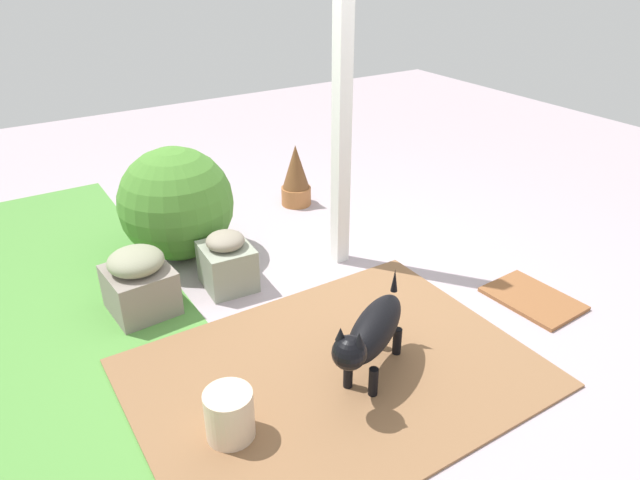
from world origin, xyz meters
The scene contains 10 objects.
ground_plane centered at (0.00, 0.00, 0.00)m, with size 12.00×12.00×0.00m, color #AF9FA6.
brick_path centered at (-0.79, 0.54, 0.01)m, with size 1.80×2.40×0.02m, color #89603E.
porch_pillar centered at (0.39, -0.29, 1.26)m, with size 0.11×0.11×2.51m, color white.
stone_planter_mid centered at (0.50, 0.67, 0.21)m, with size 0.43×0.39×0.46m.
stone_planter_far centered at (0.53, 1.33, 0.24)m, with size 0.48×0.46×0.49m.
round_shrub centered at (1.19, 0.79, 0.47)m, with size 0.93×0.93×0.93m, color #4A842F.
terracotta_pot_spiky centered at (1.56, -0.56, 0.30)m, with size 0.30×0.30×0.62m.
dog centered at (-0.93, 0.38, 0.34)m, with size 0.58×0.79×0.58m.
ceramic_urn centered at (-0.91, 1.30, 0.15)m, with size 0.26×0.26×0.30m, color beige.
doormat centered at (-0.90, -1.15, 0.01)m, with size 0.65×0.46×0.03m, color brown.
Camera 1 is at (-3.11, 2.13, 2.41)m, focal length 32.75 mm.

